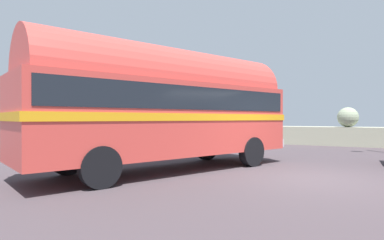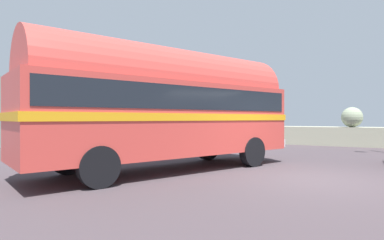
{
  "view_description": "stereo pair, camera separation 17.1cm",
  "coord_description": "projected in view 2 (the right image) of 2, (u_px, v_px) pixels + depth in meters",
  "views": [
    {
      "loc": [
        1.2,
        -8.76,
        1.58
      ],
      "look_at": [
        -3.31,
        -0.43,
        1.54
      ],
      "focal_mm": 29.82,
      "sensor_mm": 36.0,
      "label": 1
    },
    {
      "loc": [
        1.35,
        -8.68,
        1.58
      ],
      "look_at": [
        -3.31,
        -0.43,
        1.54
      ],
      "focal_mm": 29.82,
      "sensor_mm": 36.0,
      "label": 2
    }
  ],
  "objects": [
    {
      "name": "vintage_coach",
      "position": [
        167.0,
        103.0,
        9.64
      ],
      "size": [
        5.44,
        8.85,
        3.7
      ],
      "rotation": [
        0.0,
        0.0,
        -0.38
      ],
      "color": "black",
      "rests_on": "ground"
    },
    {
      "name": "breakwater",
      "position": [
        340.0,
        134.0,
        18.61
      ],
      "size": [
        31.36,
        1.96,
        2.41
      ],
      "color": "#A5A58C",
      "rests_on": "ground"
    },
    {
      "name": "ground",
      "position": [
        312.0,
        180.0,
        8.22
      ],
      "size": [
        32.0,
        26.0,
        0.02
      ],
      "color": "#44393E"
    }
  ]
}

